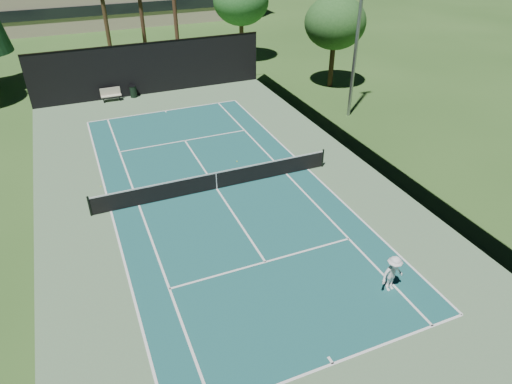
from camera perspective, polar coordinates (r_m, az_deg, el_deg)
ground at (r=24.31m, az=-4.92°, el=0.37°), size 160.00×160.00×0.00m
apron_slab at (r=24.30m, az=-4.92°, el=0.38°), size 18.00×32.00×0.01m
court_surface at (r=24.30m, az=-4.92°, el=0.40°), size 10.97×23.77×0.01m
court_lines at (r=24.30m, az=-4.92°, el=0.41°), size 11.07×23.87×0.01m
tennis_net at (r=24.02m, az=-4.98°, el=1.50°), size 12.90×0.10×1.10m
fence at (r=23.38m, az=-5.19°, el=4.64°), size 18.04×32.05×4.03m
player at (r=18.48m, az=16.72°, el=-9.76°), size 1.09×0.71×1.59m
tennis_ball_b at (r=25.46m, az=-6.50°, el=1.93°), size 0.06×0.06×0.06m
tennis_ball_c at (r=26.86m, az=-2.39°, el=3.85°), size 0.07×0.07×0.07m
tennis_ball_d at (r=25.77m, az=-18.84°, el=0.68°), size 0.06×0.06×0.06m
park_bench at (r=37.47m, az=-17.70°, el=11.58°), size 1.50×0.45×1.02m
trash_bin at (r=37.81m, az=-15.09°, el=12.06°), size 0.56×0.56×0.95m
decid_tree_a at (r=45.39m, az=-1.89°, el=22.75°), size 5.12×5.12×7.62m
decid_tree_b at (r=38.38m, az=9.87°, el=20.12°), size 4.80×4.80×7.14m
light_pole at (r=32.12m, az=12.75°, el=20.08°), size 0.90×0.25×12.22m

